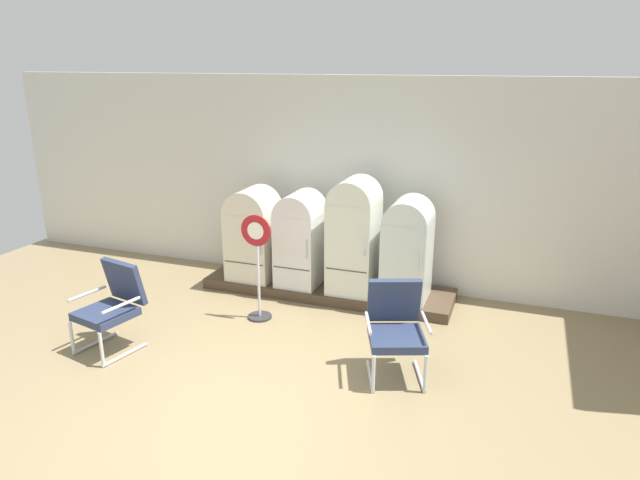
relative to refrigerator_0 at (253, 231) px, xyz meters
The scene contains 10 objects.
ground 3.27m from the refrigerator_0, 68.74° to the right, with size 12.00×10.00×0.05m, color #887452.
back_wall 1.52m from the refrigerator_0, 32.54° to the left, with size 11.76×0.12×3.10m.
display_plinth 1.39m from the refrigerator_0, ahead, with size 3.66×0.95×0.15m, color #493929.
refrigerator_0 is the anchor object (origin of this frame).
refrigerator_1 0.75m from the refrigerator_0, ahead, with size 0.59×0.72×1.36m.
refrigerator_2 1.57m from the refrigerator_0, ahead, with size 0.63×0.72×1.62m.
refrigerator_3 2.32m from the refrigerator_0, ahead, with size 0.61×0.72×1.41m.
armchair_left 2.44m from the refrigerator_0, 106.60° to the right, with size 0.74×0.81×1.04m.
armchair_right 3.13m from the refrigerator_0, 34.53° to the right, with size 0.80×0.86×1.04m.
sign_stand 1.19m from the refrigerator_0, 61.00° to the right, with size 0.41×0.32×1.43m.
Camera 1 is at (2.55, -4.30, 3.30)m, focal length 31.81 mm.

